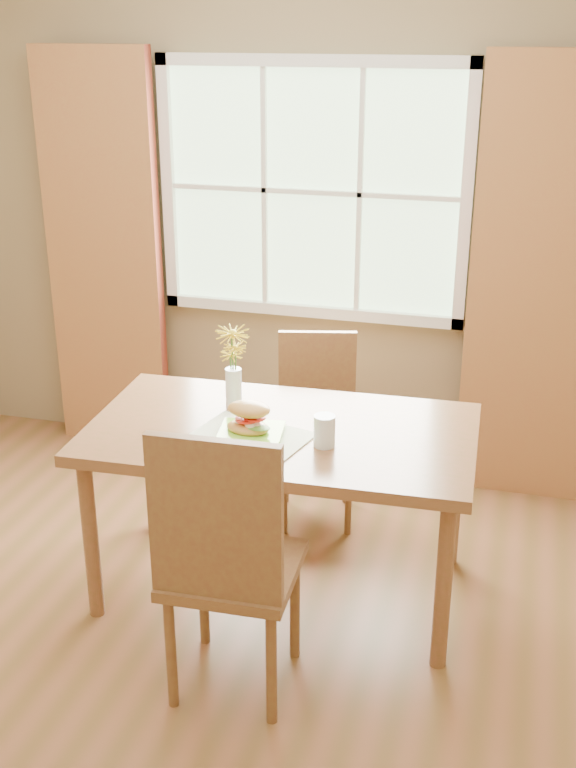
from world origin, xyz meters
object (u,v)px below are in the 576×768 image
(chair_far, at_px, (317,419))
(water_glass, at_px, (324,432))
(chair_near, at_px, (225,557))
(flower_vase, at_px, (233,360))
(dining_table, at_px, (281,446))
(croissant_sandwich, at_px, (249,418))

(chair_far, height_order, water_glass, chair_far)
(water_glass, bearing_deg, chair_near, -108.59)
(chair_far, relative_size, flower_vase, 2.54)
(dining_table, xyz_separation_m, flower_vase, (-0.26, 0.16, 0.30))
(water_glass, xyz_separation_m, flower_vase, (-0.46, 0.27, 0.16))
(chair_near, bearing_deg, flower_vase, 104.18)
(dining_table, relative_size, chair_far, 1.76)
(dining_table, xyz_separation_m, croissant_sandwich, (-0.10, -0.12, 0.16))
(chair_near, bearing_deg, water_glass, 69.00)
(croissant_sandwich, bearing_deg, chair_far, 87.67)
(croissant_sandwich, relative_size, flower_vase, 0.53)
(water_glass, bearing_deg, flower_vase, 150.02)
(chair_far, bearing_deg, croissant_sandwich, -109.77)
(chair_far, bearing_deg, flower_vase, -127.68)
(dining_table, relative_size, water_glass, 12.58)
(dining_table, height_order, flower_vase, flower_vase)
(chair_near, distance_m, croissant_sandwich, 0.66)
(chair_far, xyz_separation_m, flower_vase, (-0.24, -0.54, 0.48))
(chair_far, xyz_separation_m, croissant_sandwich, (-0.08, -0.81, 0.35))
(croissant_sandwich, height_order, flower_vase, flower_vase)
(chair_far, distance_m, flower_vase, 0.76)
(croissant_sandwich, bearing_deg, water_glass, 4.31)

